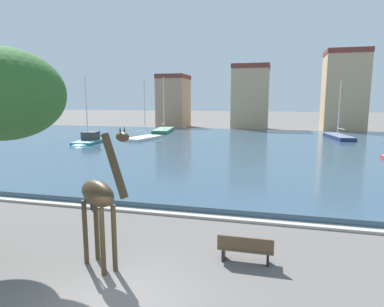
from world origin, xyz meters
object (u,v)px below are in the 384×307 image
object	(u,v)px
mooring_bollard	(93,204)
sailboat_white	(146,139)
sailboat_green	(164,131)
giraffe_statue	(100,197)
sailboat_teal	(88,142)
sailboat_navy	(337,138)
park_bench	(245,248)

from	to	relation	value
mooring_bollard	sailboat_white	bearing A→B (deg)	106.21
sailboat_white	sailboat_green	bearing A→B (deg)	95.72
giraffe_statue	sailboat_teal	size ratio (longest dim) A/B	0.58
sailboat_teal	sailboat_green	bearing A→B (deg)	76.29
sailboat_navy	park_bench	bearing A→B (deg)	-103.64
sailboat_white	sailboat_teal	bearing A→B (deg)	-131.48
giraffe_statue	sailboat_green	distance (m)	41.93
sailboat_green	park_bench	bearing A→B (deg)	-67.61
sailboat_teal	park_bench	distance (m)	30.46
giraffe_statue	park_bench	world-z (taller)	giraffe_statue
sailboat_white	mooring_bollard	distance (m)	26.04
sailboat_green	mooring_bollard	distance (m)	36.12
sailboat_teal	sailboat_navy	world-z (taller)	sailboat_teal
sailboat_teal	sailboat_navy	distance (m)	30.94
giraffe_statue	mooring_bollard	xyz separation A→B (m)	(-3.37, 5.08, -2.08)
giraffe_statue	park_bench	bearing A→B (deg)	18.65
sailboat_white	giraffe_statue	bearing A→B (deg)	-70.53
sailboat_navy	mooring_bollard	xyz separation A→B (m)	(-16.29, -31.84, -0.20)
sailboat_green	sailboat_white	bearing A→B (deg)	-84.28
sailboat_white	park_bench	world-z (taller)	sailboat_white
mooring_bollard	park_bench	size ratio (longest dim) A/B	0.28
mooring_bollard	sailboat_green	bearing A→B (deg)	103.26
giraffe_statue	sailboat_white	size ratio (longest dim) A/B	0.60
sailboat_white	sailboat_green	size ratio (longest dim) A/B	0.87
sailboat_green	sailboat_teal	bearing A→B (deg)	-103.71
giraffe_statue	sailboat_teal	bearing A→B (deg)	122.12
sailboat_white	sailboat_navy	size ratio (longest dim) A/B	0.97
sailboat_teal	park_bench	bearing A→B (deg)	-49.50
sailboat_teal	giraffe_statue	bearing A→B (deg)	-57.88
giraffe_statue	sailboat_teal	distance (m)	29.13
sailboat_navy	mooring_bollard	world-z (taller)	sailboat_navy
park_bench	sailboat_teal	bearing A→B (deg)	130.50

